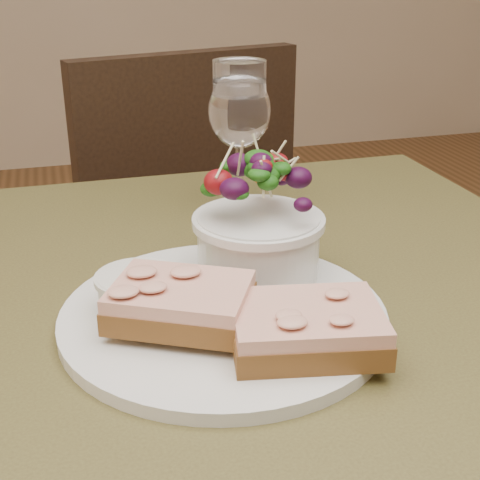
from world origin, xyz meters
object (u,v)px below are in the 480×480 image
object	(u,v)px
chair_far	(162,320)
sandwich_back	(181,302)
wine_glass	(239,116)
sandwich_front	(307,328)
cafe_table	(232,387)
dinner_plate	(223,316)
salad_bowl	(259,218)
ramekin	(138,291)

from	to	relation	value
chair_far	sandwich_back	world-z (taller)	chair_far
chair_far	wine_glass	distance (m)	0.79
sandwich_back	wine_glass	xyz separation A→B (m)	(0.13, 0.28, 0.09)
sandwich_front	wine_glass	world-z (taller)	wine_glass
cafe_table	dinner_plate	xyz separation A→B (m)	(-0.02, -0.04, 0.11)
sandwich_front	sandwich_back	world-z (taller)	sandwich_back
cafe_table	sandwich_back	world-z (taller)	sandwich_back
salad_bowl	wine_glass	xyz separation A→B (m)	(0.04, 0.20, 0.05)
chair_far	salad_bowl	bearing A→B (deg)	75.32
sandwich_back	chair_far	bearing A→B (deg)	110.79
salad_bowl	dinner_plate	bearing A→B (deg)	-129.67
chair_far	dinner_plate	xyz separation A→B (m)	(-0.06, -0.79, 0.46)
ramekin	wine_glass	size ratio (longest dim) A/B	0.40
sandwich_front	sandwich_back	distance (m)	0.11
dinner_plate	salad_bowl	bearing A→B (deg)	50.33
salad_bowl	cafe_table	bearing A→B (deg)	-143.51
dinner_plate	wine_glass	world-z (taller)	wine_glass
chair_far	sandwich_front	xyz separation A→B (m)	(-0.01, -0.87, 0.49)
cafe_table	salad_bowl	bearing A→B (deg)	36.49
dinner_plate	ramekin	size ratio (longest dim) A/B	4.23
dinner_plate	salad_bowl	size ratio (longest dim) A/B	2.31
ramekin	salad_bowl	distance (m)	0.14
chair_far	sandwich_front	world-z (taller)	chair_far
ramekin	salad_bowl	xyz separation A→B (m)	(0.12, 0.04, 0.04)
ramekin	wine_glass	bearing A→B (deg)	56.42
dinner_plate	ramekin	distance (m)	0.08
sandwich_front	salad_bowl	size ratio (longest dim) A/B	1.07
cafe_table	sandwich_front	xyz separation A→B (m)	(0.03, -0.11, 0.13)
sandwich_back	ramekin	xyz separation A→B (m)	(-0.03, 0.04, -0.00)
dinner_plate	salad_bowl	distance (m)	0.10
dinner_plate	sandwich_back	xyz separation A→B (m)	(-0.04, -0.02, 0.03)
sandwich_back	salad_bowl	size ratio (longest dim) A/B	1.11
chair_far	sandwich_back	distance (m)	0.95
cafe_table	sandwich_back	distance (m)	0.16
sandwich_front	ramekin	size ratio (longest dim) A/B	1.97
sandwich_back	ramekin	distance (m)	0.05
salad_bowl	wine_glass	world-z (taller)	wine_glass
cafe_table	dinner_plate	distance (m)	0.11
salad_bowl	wine_glass	distance (m)	0.21
chair_far	sandwich_back	size ratio (longest dim) A/B	6.37
cafe_table	salad_bowl	world-z (taller)	salad_bowl
chair_far	cafe_table	bearing A→B (deg)	72.70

